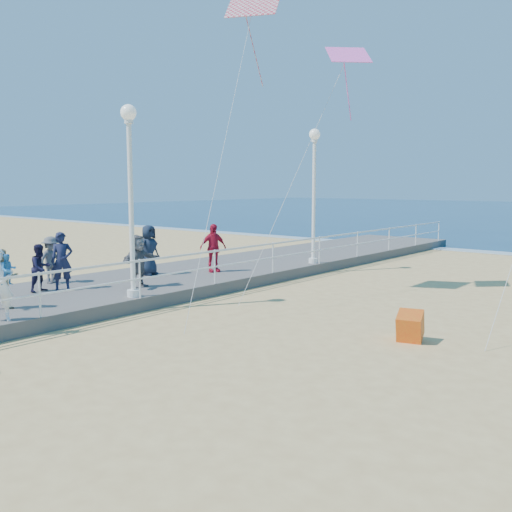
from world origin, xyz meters
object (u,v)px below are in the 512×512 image
Objects in this scene: spectator_2 at (51,260)px; spectator_5 at (138,261)px; spectator_0 at (62,261)px; box_kite at (410,329)px; lamp_post_mid at (130,181)px; spectator_1 at (3,279)px; spectator_3 at (213,248)px; spectator_4 at (149,250)px; spectator_7 at (41,268)px; toddler_held at (8,269)px; lamp_post_far at (314,182)px.

spectator_2 is 0.92× the size of spectator_5.
spectator_0 is 2.91× the size of box_kite.
lamp_post_mid reaches higher than spectator_0.
spectator_1 is 4.19m from spectator_5.
spectator_0 is at bearing -169.78° from spectator_3.
spectator_4 reaches higher than box_kite.
spectator_2 is at bearing 58.56° from spectator_1.
spectator_7 is at bearing 170.75° from spectator_4.
spectator_0 reaches higher than box_kite.
spectator_0 is at bearing 132.28° from spectator_5.
toddler_held is at bearing -95.07° from spectator_1.
spectator_5 reaches higher than spectator_7.
spectator_5 is at bearing -146.46° from spectator_4.
spectator_2 is at bearing 107.91° from spectator_5.
spectator_1 is (1.33, -2.46, -0.10)m from spectator_0.
spectator_5 is at bearing 14.80° from spectator_1.
toddler_held is 1.45m from spectator_1.
spectator_1 is at bearing 170.39° from spectator_5.
toddler_held is 3.74m from spectator_7.
box_kite is at bearing -84.10° from spectator_7.
spectator_3 is at bearing 107.20° from lamp_post_mid.
spectator_4 reaches higher than spectator_7.
spectator_3 is 1.00× the size of spectator_4.
lamp_post_far is 3.25× the size of spectator_5.
toddler_held is 5.17m from spectator_2.
box_kite is (10.15, 3.25, -0.81)m from spectator_7.
lamp_post_mid is at bearing -99.20° from spectator_2.
spectator_7 is (-0.22, -0.57, -0.17)m from spectator_0.
spectator_3 is at bearing -23.79° from spectator_7.
spectator_1 is 2.58× the size of box_kite.
spectator_5 is 1.16× the size of spectator_7.
spectator_3 is 2.29m from spectator_4.
toddler_held is 0.44× the size of spectator_5.
lamp_post_mid is 3.76× the size of spectator_7.
spectator_2 is 3.29m from spectator_4.
lamp_post_mid is 3.95m from spectator_7.
lamp_post_mid is at bearing -90.00° from lamp_post_far.
spectator_5 reaches higher than toddler_held.
spectator_2 is at bearing 151.89° from spectator_4.
spectator_2 is 1.44m from spectator_7.
toddler_held reaches higher than box_kite.
spectator_0 reaches higher than toddler_held.
toddler_held is 0.41× the size of spectator_4.
lamp_post_far is 3.04× the size of spectator_0.
lamp_post_far reaches higher than spectator_1.
spectator_1 is 1.03× the size of spectator_2.
lamp_post_far is at bearing 120.95° from box_kite.
spectator_7 is (-2.74, -10.25, -2.55)m from lamp_post_far.
spectator_4 is (1.07, 3.11, 0.12)m from spectator_2.
spectator_5 is at bearing 35.44° from toddler_held.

